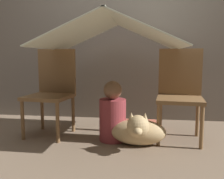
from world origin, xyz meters
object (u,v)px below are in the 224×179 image
object	(u,v)px
chair_right	(180,91)
person_front	(113,115)
dog	(138,131)
chair_left	(52,88)

from	to	relation	value
chair_right	person_front	world-z (taller)	chair_right
dog	chair_left	bearing A→B (deg)	162.30
chair_left	person_front	world-z (taller)	chair_left
dog	chair_right	bearing A→B (deg)	36.31
chair_left	chair_right	xyz separation A→B (m)	(1.34, 0.00, 0.00)
person_front	dog	bearing A→B (deg)	-28.79
chair_right	person_front	bearing A→B (deg)	-160.68
chair_right	person_front	size ratio (longest dim) A/B	1.53
chair_left	dog	bearing A→B (deg)	-10.91
chair_left	chair_right	size ratio (longest dim) A/B	1.00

